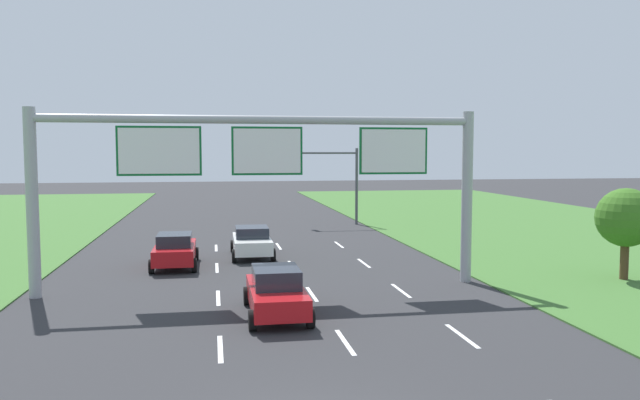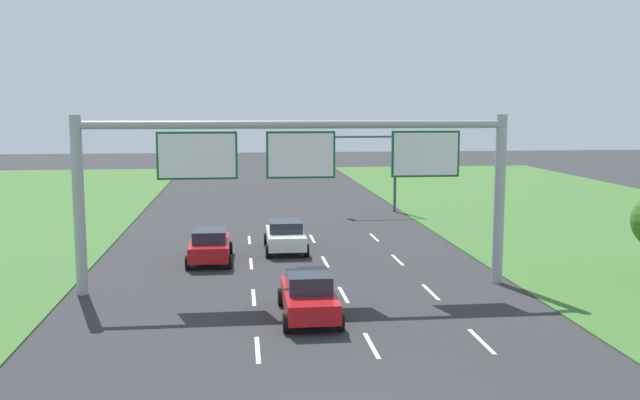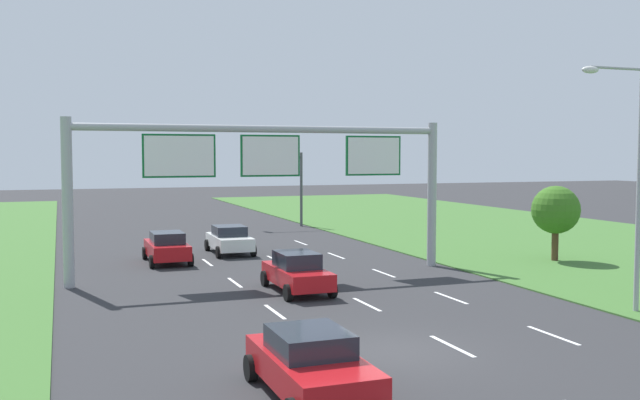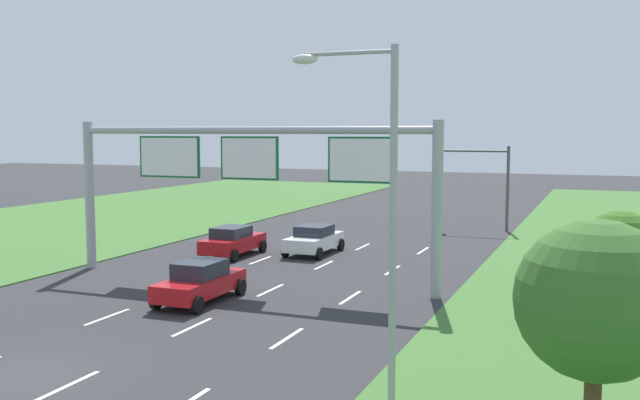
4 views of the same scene
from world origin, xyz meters
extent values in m
plane|color=#2D2D30|center=(0.00, 0.00, 0.00)|extent=(200.00, 200.00, 0.00)
cube|color=white|center=(-1.75, 6.00, 0.00)|extent=(0.14, 2.40, 0.01)
cube|color=white|center=(-1.75, 12.00, 0.00)|extent=(0.14, 2.40, 0.01)
cube|color=white|center=(-1.75, 18.00, 0.00)|extent=(0.14, 2.40, 0.01)
cube|color=white|center=(-1.75, 24.00, 0.00)|extent=(0.14, 2.40, 0.01)
cube|color=white|center=(1.75, 0.00, 0.00)|extent=(0.14, 2.40, 0.01)
cube|color=white|center=(1.75, 6.00, 0.00)|extent=(0.14, 2.40, 0.01)
cube|color=white|center=(1.75, 12.00, 0.00)|extent=(0.14, 2.40, 0.01)
cube|color=white|center=(1.75, 18.00, 0.00)|extent=(0.14, 2.40, 0.01)
cube|color=white|center=(1.75, 24.00, 0.00)|extent=(0.14, 2.40, 0.01)
cube|color=white|center=(5.25, 6.00, 0.00)|extent=(0.14, 2.40, 0.01)
cube|color=white|center=(5.25, 12.00, 0.00)|extent=(0.14, 2.40, 0.01)
cube|color=white|center=(5.25, 18.00, 0.00)|extent=(0.14, 2.40, 0.01)
cube|color=white|center=(5.25, 24.00, 0.00)|extent=(0.14, 2.40, 0.01)
cube|color=white|center=(0.05, 20.83, 0.66)|extent=(1.88, 4.27, 0.68)
cube|color=#232833|center=(0.05, 20.88, 1.27)|extent=(1.65, 1.92, 0.53)
cylinder|color=black|center=(-0.88, 22.42, 0.32)|extent=(0.23, 0.64, 0.64)
cylinder|color=black|center=(1.01, 22.40, 0.32)|extent=(0.23, 0.64, 0.64)
cylinder|color=black|center=(-0.91, 19.26, 0.32)|extent=(0.23, 0.64, 0.64)
cylinder|color=black|center=(0.98, 19.25, 0.32)|extent=(0.23, 0.64, 0.64)
cube|color=red|center=(-3.67, 18.66, 0.67)|extent=(1.83, 4.27, 0.70)
cube|color=#232833|center=(-3.67, 18.47, 1.30)|extent=(1.54, 2.01, 0.55)
cylinder|color=black|center=(-4.59, 20.25, 0.32)|extent=(0.22, 0.64, 0.64)
cylinder|color=black|center=(-2.74, 20.24, 0.32)|extent=(0.22, 0.64, 0.64)
cylinder|color=black|center=(-4.61, 17.08, 0.32)|extent=(0.22, 0.64, 0.64)
cylinder|color=black|center=(-2.75, 17.08, 0.32)|extent=(0.22, 0.64, 0.64)
cube|color=red|center=(0.12, 9.17, 0.65)|extent=(1.74, 4.34, 0.66)
cube|color=#232833|center=(0.12, 9.21, 1.28)|extent=(1.49, 1.98, 0.61)
cylinder|color=black|center=(-0.76, 10.79, 0.32)|extent=(0.22, 0.64, 0.64)
cylinder|color=black|center=(1.01, 10.78, 0.32)|extent=(0.22, 0.64, 0.64)
cylinder|color=black|center=(-0.77, 7.56, 0.32)|extent=(0.22, 0.64, 0.64)
cylinder|color=black|center=(1.00, 7.55, 0.32)|extent=(0.22, 0.64, 0.64)
cylinder|color=#9EA0A5|center=(-8.40, 13.20, 3.50)|extent=(0.44, 0.44, 7.00)
cylinder|color=#9EA0A5|center=(8.40, 13.20, 3.50)|extent=(0.44, 0.44, 7.00)
cylinder|color=#9EA0A5|center=(0.00, 13.20, 6.60)|extent=(16.80, 0.32, 0.32)
cube|color=#0C5B28|center=(-3.85, 13.20, 5.41)|extent=(3.12, 0.12, 1.87)
cube|color=white|center=(-3.85, 13.13, 5.41)|extent=(2.96, 0.01, 1.71)
cube|color=#0C5B28|center=(0.20, 13.20, 5.41)|extent=(2.74, 0.12, 1.87)
cube|color=white|center=(0.20, 13.13, 5.41)|extent=(2.58, 0.01, 1.71)
cube|color=#0C5B28|center=(5.25, 13.20, 5.41)|extent=(2.78, 0.12, 1.87)
cube|color=white|center=(5.25, 13.13, 5.41)|extent=(2.62, 0.01, 1.71)
cylinder|color=#47494F|center=(8.52, 33.57, 2.80)|extent=(0.20, 0.20, 5.60)
cylinder|color=#47494F|center=(6.27, 33.57, 5.25)|extent=(4.50, 0.14, 0.14)
cube|color=black|center=(4.02, 33.57, 4.60)|extent=(0.32, 0.36, 1.10)
sphere|color=red|center=(4.02, 33.37, 4.97)|extent=(0.22, 0.22, 0.22)
sphere|color=orange|center=(4.02, 33.37, 4.60)|extent=(0.22, 0.22, 0.22)
sphere|color=green|center=(4.02, 33.37, 4.23)|extent=(0.22, 0.22, 0.22)
cylinder|color=#9EA0A5|center=(9.97, 1.59, 4.25)|extent=(0.18, 0.18, 8.50)
cylinder|color=#9EA0A5|center=(8.87, 1.59, 8.35)|extent=(2.20, 0.10, 0.10)
ellipsoid|color=silver|center=(7.77, 1.59, 8.25)|extent=(0.64, 0.32, 0.24)
sphere|color=#356627|center=(14.39, 0.68, 3.24)|extent=(3.22, 3.22, 3.22)
cylinder|color=#513823|center=(14.99, 12.23, 0.87)|extent=(0.34, 0.34, 1.74)
sphere|color=#376A1F|center=(14.99, 12.23, 2.66)|extent=(2.44, 2.44, 2.44)
camera|label=1|loc=(-1.90, -10.91, 5.41)|focal=35.00mm
camera|label=2|loc=(-2.20, -14.85, 7.30)|focal=40.00mm
camera|label=3|loc=(-8.69, -17.53, 5.49)|focal=40.00mm
camera|label=4|loc=(14.48, -14.10, 6.55)|focal=40.00mm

